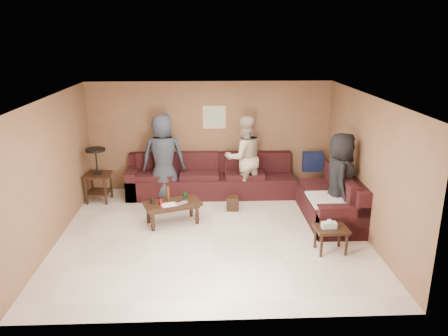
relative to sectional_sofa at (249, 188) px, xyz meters
name	(u,v)px	position (x,y,z in m)	size (l,w,h in m)	color
room	(212,146)	(-0.81, -1.52, 1.34)	(5.60, 5.50, 2.50)	beige
sectional_sofa	(249,188)	(0.00, 0.00, 0.00)	(4.65, 2.90, 0.97)	#331114
coffee_table	(172,205)	(-1.57, -1.01, 0.05)	(1.17, 0.84, 0.72)	black
end_table_left	(98,174)	(-3.25, 0.24, 0.29)	(0.56, 0.56, 1.19)	black
side_table_right	(331,231)	(1.14, -2.26, 0.05)	(0.55, 0.46, 0.58)	black
waste_bin	(233,203)	(-0.37, -0.38, -0.18)	(0.25, 0.25, 0.29)	black
wall_art	(214,117)	(-0.71, 0.96, 1.37)	(0.52, 0.04, 0.52)	tan
person_left	(164,157)	(-1.83, 0.34, 0.62)	(0.93, 0.60, 1.90)	#282D38
person_middle	(244,157)	(-0.07, 0.35, 0.59)	(0.89, 0.70, 1.84)	tan
person_right	(340,179)	(1.59, -1.12, 0.56)	(0.87, 0.57, 1.78)	black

